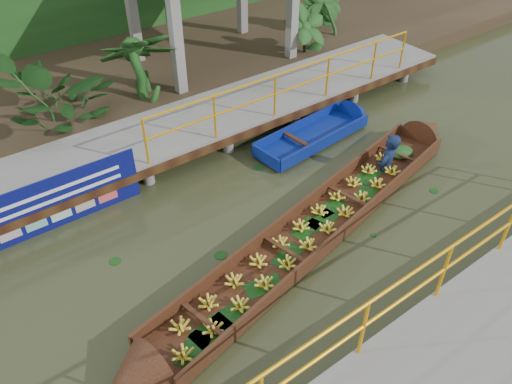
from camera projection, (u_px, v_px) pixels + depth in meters
ground at (265, 234)px, 9.22m from camera, size 80.00×80.00×0.00m
land_strip at (101, 78)px, 13.80m from camera, size 30.00×8.00×0.45m
far_dock at (173, 133)px, 11.09m from camera, size 16.00×2.06×1.66m
near_dock at (508, 357)px, 6.86m from camera, size 18.00×2.40×1.73m
vendor_boat at (329, 212)px, 9.36m from camera, size 9.69×2.94×2.09m
moored_blue_boat at (335, 124)px, 12.02m from camera, size 3.50×1.21×0.82m
blue_banner at (47, 205)px, 9.01m from camera, size 3.50×0.04×1.09m
tropical_plants at (134, 70)px, 11.83m from camera, size 14.28×1.28×1.61m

